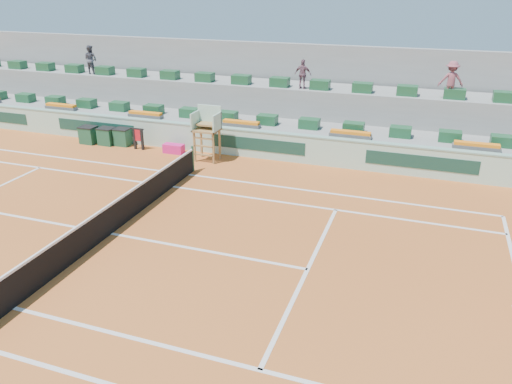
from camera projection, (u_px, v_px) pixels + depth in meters
ground at (111, 234)px, 15.83m from camera, size 90.00×90.00×0.00m
seating_tier_lower at (235, 128)px, 24.87m from camera, size 36.00×4.00×1.20m
seating_tier_upper at (246, 107)px, 25.98m from camera, size 36.00×2.40×2.60m
stadium_back_wall at (256, 84)px, 27.02m from camera, size 36.00×0.40×4.40m
player_bag at (174, 149)px, 23.06m from camera, size 0.96×0.43×0.43m
spectator_left at (91, 60)px, 27.29m from camera, size 0.79×0.65×1.53m
spectator_mid at (303, 74)px, 23.57m from camera, size 0.82×0.38×1.38m
spectator_right at (451, 80)px, 21.62m from camera, size 1.12×0.75×1.62m
court_lines at (111, 234)px, 15.83m from camera, size 23.89×11.09×0.01m
tennis_net at (109, 219)px, 15.62m from camera, size 0.10×11.97×1.10m
advertising_hoarding at (218, 140)px, 22.94m from camera, size 36.00×0.34×1.26m
umpire_chair at (207, 126)px, 21.72m from camera, size 1.10×0.90×2.40m
seat_row_lower at (228, 116)px, 23.77m from camera, size 32.90×0.60×0.44m
seat_row_upper at (241, 79)px, 24.86m from camera, size 32.90×0.60×0.44m
flower_planters at (192, 119)px, 23.57m from camera, size 26.80×0.36×0.28m
drink_cooler_a at (123, 137)px, 24.06m from camera, size 0.75×0.65×0.84m
drink_cooler_b at (107, 136)px, 24.16m from camera, size 0.76×0.66×0.84m
drink_cooler_c at (89, 135)px, 24.37m from camera, size 0.78×0.68×0.84m
towel_rack at (138, 137)px, 23.40m from camera, size 0.63×0.11×1.03m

